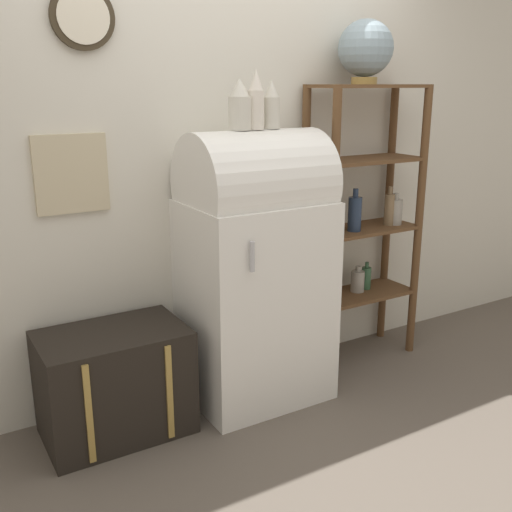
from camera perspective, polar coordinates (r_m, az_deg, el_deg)
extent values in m
plane|color=#60564C|center=(3.34, 2.32, -14.70)|extent=(12.00, 12.00, 0.00)
cube|color=silver|center=(3.38, -2.83, 10.01)|extent=(7.00, 0.05, 2.70)
cylinder|color=#382D1E|center=(3.05, -16.19, 21.04)|extent=(0.30, 0.03, 0.30)
cylinder|color=beige|center=(3.04, -16.10, 21.08)|extent=(0.24, 0.01, 0.24)
cube|color=#C6B793|center=(3.04, -17.18, 7.47)|extent=(0.35, 0.02, 0.38)
cube|color=white|center=(3.29, -0.06, -4.32)|extent=(0.73, 0.58, 1.12)
cylinder|color=white|center=(3.13, -0.06, 6.93)|extent=(0.72, 0.55, 0.55)
cylinder|color=#B7B7BC|center=(2.83, -0.36, -0.06)|extent=(0.02, 0.02, 0.15)
cube|color=black|center=(3.13, -13.30, -11.65)|extent=(0.71, 0.46, 0.54)
cube|color=#AD8942|center=(2.89, -15.61, -14.35)|extent=(0.03, 0.01, 0.49)
cube|color=#AD8942|center=(2.99, -8.23, -12.75)|extent=(0.03, 0.01, 0.49)
cylinder|color=brown|center=(3.44, 7.29, 1.58)|extent=(0.05, 0.05, 1.70)
cylinder|color=brown|center=(3.89, 15.23, 2.82)|extent=(0.05, 0.05, 1.70)
cylinder|color=brown|center=(3.66, 4.58, 2.53)|extent=(0.05, 0.05, 1.70)
cylinder|color=brown|center=(4.09, 12.42, 3.62)|extent=(0.05, 0.05, 1.70)
cube|color=brown|center=(3.88, 9.76, -3.58)|extent=(0.71, 0.31, 0.02)
cube|color=brown|center=(3.76, 10.06, 2.54)|extent=(0.71, 0.31, 0.02)
cube|color=brown|center=(3.69, 10.38, 8.99)|extent=(0.71, 0.31, 0.02)
cube|color=brown|center=(3.66, 10.73, 15.62)|extent=(0.71, 0.31, 0.02)
cylinder|color=#23334C|center=(3.64, 9.38, 3.95)|extent=(0.08, 0.08, 0.21)
cylinder|color=#23334C|center=(3.62, 9.47, 5.95)|extent=(0.03, 0.03, 0.05)
cylinder|color=#9E998E|center=(3.88, 9.65, -2.40)|extent=(0.09, 0.09, 0.13)
cylinder|color=#9E998E|center=(3.85, 9.71, -1.21)|extent=(0.03, 0.03, 0.03)
cylinder|color=#7F6647|center=(3.84, 12.57, 4.33)|extent=(0.06, 0.06, 0.20)
cylinder|color=#7F6647|center=(3.82, 12.68, 6.13)|extent=(0.03, 0.03, 0.05)
cylinder|color=#335B3D|center=(3.93, 10.45, -2.09)|extent=(0.06, 0.06, 0.14)
cylinder|color=#335B3D|center=(3.91, 10.52, -0.84)|extent=(0.02, 0.02, 0.04)
cylinder|color=#9E998E|center=(3.87, 13.13, 4.11)|extent=(0.09, 0.09, 0.16)
cylinder|color=#9E998E|center=(3.85, 13.22, 5.55)|extent=(0.03, 0.03, 0.04)
cylinder|color=#AD8942|center=(3.64, 10.25, 16.11)|extent=(0.15, 0.15, 0.04)
sphere|color=#7F939E|center=(3.64, 10.40, 18.91)|extent=(0.32, 0.32, 0.32)
cylinder|color=beige|center=(3.06, -1.55, 13.42)|extent=(0.12, 0.12, 0.16)
cone|color=beige|center=(3.05, -1.56, 15.77)|extent=(0.10, 0.10, 0.09)
cylinder|color=silver|center=(3.08, 0.02, 13.72)|extent=(0.08, 0.08, 0.19)
cone|color=silver|center=(3.08, 0.02, 16.47)|extent=(0.07, 0.07, 0.10)
cylinder|color=beige|center=(3.15, 1.47, 13.46)|extent=(0.09, 0.09, 0.16)
cone|color=beige|center=(3.15, 1.49, 15.67)|extent=(0.07, 0.07, 0.09)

